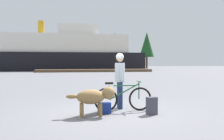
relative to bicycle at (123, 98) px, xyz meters
name	(u,v)px	position (x,y,z in m)	size (l,w,h in m)	color
ground_plane	(112,112)	(-0.36, -0.12, -0.39)	(160.00, 160.00, 0.00)	slate
bicycle	(123,98)	(0.00, 0.00, 0.00)	(1.80, 0.44, 0.92)	black
person_cyclist	(120,75)	(0.01, 0.46, 0.70)	(0.32, 0.53, 1.79)	navy
dog	(94,97)	(-0.93, -0.53, 0.15)	(1.34, 0.47, 0.81)	olive
backpack	(152,106)	(0.71, -0.61, -0.14)	(0.28, 0.20, 0.50)	#3F3F4C
handbag_pannier	(105,108)	(-0.58, -0.25, -0.23)	(0.32, 0.18, 0.32)	navy
dock_pier	(95,71)	(2.44, 30.59, -0.19)	(17.73, 2.59, 0.40)	brown
ferry_boat	(62,53)	(-2.65, 37.72, 2.70)	(29.13, 7.09, 8.78)	black
sailboat_moored	(123,67)	(8.68, 38.42, 0.11)	(6.27, 1.76, 7.03)	navy
pine_tree_far_left	(41,44)	(-7.69, 51.72, 5.29)	(3.38, 3.38, 8.96)	#4C331E
pine_tree_center	(79,40)	(1.01, 54.63, 6.65)	(4.23, 4.23, 10.76)	#4C331E
pine_tree_far_right	(147,45)	(17.66, 51.21, 5.45)	(3.62, 3.62, 8.93)	#4C331E
pine_tree_mid_back	(115,46)	(10.95, 58.46, 5.60)	(3.06, 3.06, 9.65)	#4C331E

